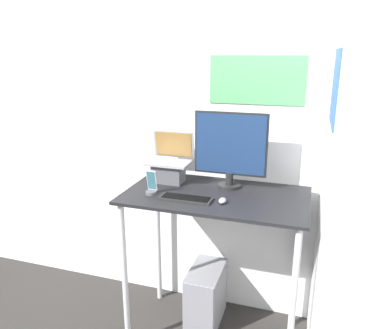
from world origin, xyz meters
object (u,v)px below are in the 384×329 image
(keyboard, at_px, (186,198))
(mouse, at_px, (222,201))
(monitor, at_px, (230,150))
(computer_tower, at_px, (206,295))
(cell_phone, at_px, (151,187))
(laptop, at_px, (169,167))

(keyboard, xyz_separation_m, mouse, (0.22, 0.01, 0.01))
(monitor, relative_size, computer_tower, 1.16)
(keyboard, bearing_deg, mouse, 3.78)
(cell_phone, bearing_deg, keyboard, -6.48)
(laptop, relative_size, mouse, 4.85)
(laptop, height_order, computer_tower, laptop)
(monitor, xyz_separation_m, mouse, (0.02, -0.29, -0.24))
(laptop, relative_size, keyboard, 1.06)
(mouse, bearing_deg, laptop, 148.10)
(laptop, height_order, keyboard, laptop)
(mouse, bearing_deg, cell_phone, 178.45)
(laptop, distance_m, monitor, 0.45)
(monitor, height_order, cell_phone, monitor)
(monitor, bearing_deg, computer_tower, -170.17)
(laptop, relative_size, computer_tower, 0.78)
(laptop, relative_size, cell_phone, 2.18)
(cell_phone, relative_size, computer_tower, 0.36)
(mouse, height_order, cell_phone, cell_phone)
(cell_phone, height_order, computer_tower, cell_phone)
(keyboard, relative_size, computer_tower, 0.74)
(keyboard, bearing_deg, monitor, 56.55)
(keyboard, xyz_separation_m, computer_tower, (0.05, 0.28, -0.86))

